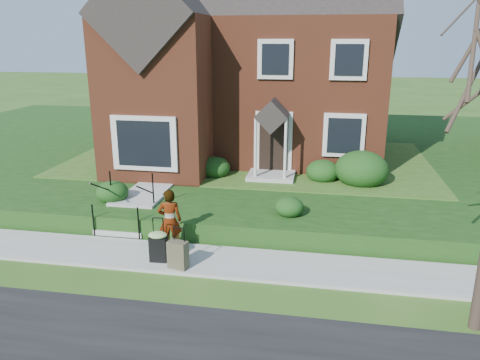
% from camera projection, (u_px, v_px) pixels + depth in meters
% --- Properties ---
extents(ground, '(120.00, 120.00, 0.00)m').
position_uv_depth(ground, '(198.00, 261.00, 11.55)').
color(ground, '#2D5119').
rests_on(ground, ground).
extents(sidewalk, '(60.00, 1.60, 0.08)m').
position_uv_depth(sidewalk, '(198.00, 260.00, 11.53)').
color(sidewalk, '#9E9B93').
rests_on(sidewalk, ground).
extents(terrace, '(44.00, 20.00, 0.60)m').
position_uv_depth(terrace, '(347.00, 153.00, 21.05)').
color(terrace, '#17390F').
rests_on(terrace, ground).
extents(walkway, '(1.20, 6.00, 0.06)m').
position_uv_depth(walkway, '(166.00, 175.00, 16.49)').
color(walkway, '#9E9B93').
rests_on(walkway, terrace).
extents(main_house, '(10.40, 10.20, 9.40)m').
position_uv_depth(main_house, '(251.00, 38.00, 19.10)').
color(main_house, brown).
rests_on(main_house, terrace).
extents(front_steps, '(1.40, 2.02, 1.50)m').
position_uv_depth(front_steps, '(130.00, 211.00, 13.57)').
color(front_steps, '#9E9B93').
rests_on(front_steps, ground).
extents(foundation_shrubs, '(10.21, 4.62, 1.24)m').
position_uv_depth(foundation_shrubs, '(272.00, 168.00, 15.68)').
color(foundation_shrubs, '#173810').
rests_on(foundation_shrubs, terrace).
extents(woman, '(0.67, 0.52, 1.64)m').
position_uv_depth(woman, '(170.00, 221.00, 11.70)').
color(woman, '#999999').
rests_on(woman, sidewalk).
extents(suitcase_black, '(0.48, 0.40, 1.11)m').
position_uv_depth(suitcase_black, '(158.00, 245.00, 11.25)').
color(suitcase_black, black).
rests_on(suitcase_black, sidewalk).
extents(suitcase_olive, '(0.51, 0.36, 1.00)m').
position_uv_depth(suitcase_olive, '(178.00, 255.00, 10.95)').
color(suitcase_olive, '#4C4732').
rests_on(suitcase_olive, sidewalk).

